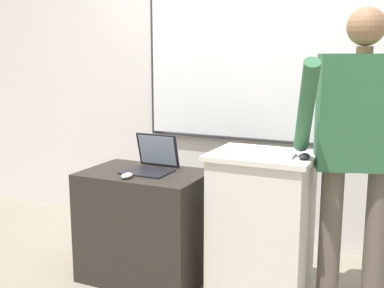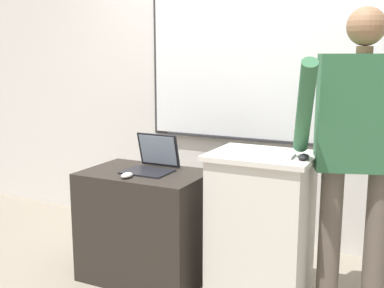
{
  "view_description": "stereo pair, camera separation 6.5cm",
  "coord_description": "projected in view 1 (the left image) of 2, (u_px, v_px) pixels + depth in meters",
  "views": [
    {
      "loc": [
        1.31,
        -2.34,
        1.51
      ],
      "look_at": [
        0.03,
        0.39,
        0.95
      ],
      "focal_mm": 45.0,
      "sensor_mm": 36.0,
      "label": 1
    },
    {
      "loc": [
        1.37,
        -2.31,
        1.51
      ],
      "look_at": [
        0.03,
        0.39,
        0.95
      ],
      "focal_mm": 45.0,
      "sensor_mm": 36.0,
      "label": 2
    }
  ],
  "objects": [
    {
      "name": "laptop",
      "position": [
        153.0,
        159.0,
        3.22
      ],
      "size": [
        0.31,
        0.3,
        0.24
      ],
      "color": "black",
      "rests_on": "side_desk"
    },
    {
      "name": "computer_mouse_by_keyboard",
      "position": [
        304.0,
        156.0,
        2.71
      ],
      "size": [
        0.06,
        0.1,
        0.03
      ],
      "color": "black",
      "rests_on": "lectern_podium"
    },
    {
      "name": "lectern_podium",
      "position": [
        261.0,
        226.0,
        2.96
      ],
      "size": [
        0.62,
        0.49,
        0.93
      ],
      "color": "beige",
      "rests_on": "ground_plane"
    },
    {
      "name": "person_presenter",
      "position": [
        359.0,
        140.0,
        2.72
      ],
      "size": [
        0.65,
        0.67,
        1.77
      ],
      "rotation": [
        0.0,
        0.0,
        0.31
      ],
      "color": "brown",
      "rests_on": "ground_plane"
    },
    {
      "name": "wireless_keyboard",
      "position": [
        258.0,
        153.0,
        2.83
      ],
      "size": [
        0.43,
        0.11,
        0.02
      ],
      "color": "silver",
      "rests_on": "lectern_podium"
    },
    {
      "name": "side_desk",
      "position": [
        145.0,
        226.0,
        3.25
      ],
      "size": [
        0.81,
        0.54,
        0.74
      ],
      "color": "#28231E",
      "rests_on": "ground_plane"
    },
    {
      "name": "back_wall",
      "position": [
        243.0,
        69.0,
        3.87
      ],
      "size": [
        6.4,
        0.17,
        2.78
      ],
      "color": "silver",
      "rests_on": "ground_plane"
    },
    {
      "name": "computer_mouse_by_laptop",
      "position": [
        127.0,
        176.0,
        3.02
      ],
      "size": [
        0.06,
        0.1,
        0.03
      ],
      "color": "silver",
      "rests_on": "side_desk"
    }
  ]
}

